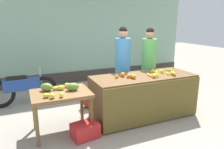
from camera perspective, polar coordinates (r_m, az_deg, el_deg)
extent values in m
plane|color=gray|center=(4.39, 3.61, -11.91)|extent=(24.00, 24.00, 0.00)
cube|color=#8CB299|center=(6.88, -8.40, 12.85)|extent=(7.43, 0.20, 3.56)
cube|color=#3F3833|center=(7.00, -7.69, -0.37)|extent=(7.43, 0.04, 0.36)
cube|color=brown|center=(4.41, 8.39, -5.78)|extent=(2.11, 0.83, 0.87)
cube|color=brown|center=(4.07, 11.61, -7.64)|extent=(2.11, 0.03, 0.81)
cube|color=brown|center=(3.75, -13.75, -5.09)|extent=(0.99, 0.75, 0.06)
cylinder|color=brown|center=(3.55, -19.73, -13.25)|extent=(0.06, 0.06, 0.69)
cylinder|color=brown|center=(3.69, -5.51, -11.35)|extent=(0.06, 0.06, 0.69)
cylinder|color=brown|center=(4.14, -20.41, -9.26)|extent=(0.06, 0.06, 0.69)
cylinder|color=brown|center=(4.26, -8.26, -7.80)|extent=(0.06, 0.06, 0.69)
cylinder|color=yellow|center=(4.50, 12.00, 0.54)|extent=(0.09, 0.13, 0.04)
cylinder|color=yellow|center=(4.71, 11.16, 1.19)|extent=(0.09, 0.15, 0.04)
cylinder|color=gold|center=(4.44, 16.20, 0.09)|extent=(0.04, 0.15, 0.04)
cylinder|color=gold|center=(4.61, 16.25, 0.60)|extent=(0.07, 0.15, 0.04)
cylinder|color=yellow|center=(4.60, 13.35, 0.76)|extent=(0.13, 0.11, 0.04)
cylinder|color=gold|center=(4.29, 9.92, -0.05)|extent=(0.08, 0.16, 0.04)
cylinder|color=gold|center=(4.78, 15.24, 1.16)|extent=(0.12, 0.11, 0.04)
cylinder|color=gold|center=(4.58, 11.28, 0.82)|extent=(0.13, 0.10, 0.04)
cylinder|color=gold|center=(4.15, 11.10, -0.56)|extent=(0.05, 0.14, 0.04)
cylinder|color=gold|center=(4.46, 14.87, 0.25)|extent=(0.10, 0.15, 0.04)
cylinder|color=yellow|center=(4.13, 11.87, -0.24)|extent=(0.15, 0.06, 0.04)
cylinder|color=yellow|center=(4.19, 11.46, -0.01)|extent=(0.13, 0.08, 0.04)
cylinder|color=yellow|center=(4.54, 13.40, 0.98)|extent=(0.05, 0.14, 0.04)
cylinder|color=gold|center=(4.38, 16.40, 0.29)|extent=(0.05, 0.15, 0.04)
sphere|color=orange|center=(4.03, 1.28, -0.50)|extent=(0.07, 0.07, 0.07)
sphere|color=orange|center=(4.13, 2.94, -0.01)|extent=(0.09, 0.09, 0.09)
sphere|color=orange|center=(4.00, 5.97, -0.57)|extent=(0.09, 0.09, 0.09)
sphere|color=orange|center=(4.05, 5.49, -0.41)|extent=(0.08, 0.08, 0.08)
sphere|color=orange|center=(4.06, 4.47, -0.41)|extent=(0.08, 0.08, 0.08)
ellipsoid|color=gold|center=(3.46, -15.90, -5.57)|extent=(0.11, 0.12, 0.09)
ellipsoid|color=yellow|center=(3.52, -17.44, -5.47)|extent=(0.11, 0.08, 0.08)
ellipsoid|color=#D2D43C|center=(3.85, -15.05, -3.59)|extent=(0.13, 0.09, 0.07)
ellipsoid|color=yellow|center=(3.48, -13.52, -5.34)|extent=(0.09, 0.12, 0.09)
ellipsoid|color=yellow|center=(3.95, -12.14, -2.86)|extent=(0.12, 0.10, 0.09)
ellipsoid|color=gold|center=(3.84, -13.66, -3.48)|extent=(0.12, 0.09, 0.08)
ellipsoid|color=olive|center=(3.75, -10.70, -3.29)|extent=(0.24, 0.18, 0.14)
ellipsoid|color=olive|center=(3.84, -17.39, -3.27)|extent=(0.26, 0.23, 0.14)
cylinder|color=#33333D|center=(4.92, 2.82, -4.51)|extent=(0.29, 0.29, 0.71)
cylinder|color=#3F8CCC|center=(4.72, 2.94, 4.58)|extent=(0.34, 0.34, 0.87)
sphere|color=tan|center=(4.66, 3.02, 10.99)|extent=(0.21, 0.21, 0.21)
sphere|color=black|center=(4.66, 3.03, 11.82)|extent=(0.18, 0.18, 0.18)
cylinder|color=#33333D|center=(5.20, 9.64, -3.71)|extent=(0.29, 0.29, 0.70)
cylinder|color=#59B259|center=(5.02, 10.01, 4.71)|extent=(0.34, 0.34, 0.85)
sphere|color=tan|center=(4.96, 10.27, 10.64)|extent=(0.21, 0.21, 0.21)
sphere|color=black|center=(4.96, 10.30, 11.43)|extent=(0.18, 0.18, 0.18)
torus|color=black|center=(5.40, -18.09, -3.81)|extent=(0.65, 0.09, 0.65)
torus|color=black|center=(5.41, -28.15, -4.80)|extent=(0.65, 0.09, 0.65)
cube|color=navy|center=(5.33, -23.31, -2.48)|extent=(0.80, 0.18, 0.28)
cube|color=black|center=(5.30, -24.55, -0.93)|extent=(0.44, 0.16, 0.08)
cylinder|color=gray|center=(5.30, -18.91, -0.26)|extent=(0.04, 0.04, 0.40)
cube|color=red|center=(3.73, -7.31, -14.88)|extent=(0.49, 0.39, 0.26)
ellipsoid|color=maroon|center=(4.88, -6.56, -6.16)|extent=(0.42, 0.45, 0.48)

